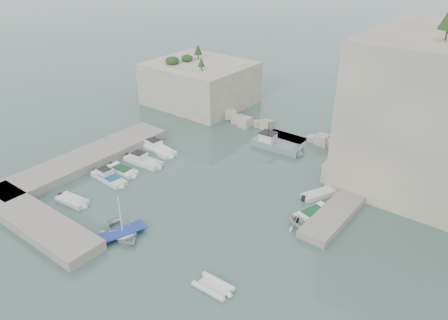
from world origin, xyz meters
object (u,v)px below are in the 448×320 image
Objects in this scene: motorboat_b at (144,163)px; tender_east_b at (312,215)px; work_boat at (276,149)px; motorboat_a at (158,150)px; rowboat at (123,235)px; tender_east_c at (318,196)px; tender_east_d at (334,178)px; motorboat_e at (73,203)px; inflatable_dinghy at (214,288)px; motorboat_c at (123,172)px; motorboat_d at (109,180)px; tender_east_a at (298,227)px.

motorboat_b reaches higher than tender_east_b.
motorboat_a is at bearing -143.74° from work_boat.
tender_east_c is at bearing -15.27° from rowboat.
motorboat_a is at bearing 134.48° from tender_east_d.
motorboat_e is at bearing 163.60° from tender_east_d.
inflatable_dinghy is at bearing -8.68° from motorboat_e.
work_boat is (10.47, 25.30, 0.00)m from motorboat_e.
motorboat_b is 1.27× the size of motorboat_c.
tender_east_c is at bearing 33.18° from motorboat_d.
inflatable_dinghy is at bearing -20.70° from motorboat_c.
tender_east_b is at bearing 24.10° from motorboat_d.
tender_east_a reaches higher than motorboat_d.
inflatable_dinghy is (22.37, -15.45, 0.00)m from motorboat_a.
motorboat_b is 24.00m from tender_east_d.
motorboat_d is 24.67m from tender_east_c.
motorboat_c is at bearing 67.44° from rowboat.
tender_east_b is at bearing 18.07° from tender_east_a.
work_boat reaches higher than tender_east_d.
tender_east_a is at bearing -29.73° from rowboat.
tender_east_c is at bearing 33.08° from tender_east_b.
motorboat_b reaches higher than motorboat_e.
rowboat reaches higher than motorboat_c.
motorboat_d reaches higher than rowboat.
tender_east_c is at bearing 30.28° from tender_east_a.
motorboat_a is 1.18× the size of motorboat_d.
motorboat_b is at bearing -131.89° from work_boat.
work_boat is (11.55, 17.35, 0.00)m from motorboat_c.
rowboat is 0.66× the size of work_boat.
motorboat_b is 22.45m from tender_east_a.
motorboat_e is 0.86× the size of tender_east_b.
motorboat_d is 27.11m from tender_east_d.
inflatable_dinghy is 27.63m from work_boat.
work_boat is (-9.84, 2.67, 0.00)m from tender_east_d.
tender_east_c is at bearing 12.53° from motorboat_b.
rowboat is (8.83, -0.43, 0.00)m from motorboat_e.
motorboat_e is (0.80, -5.63, 0.00)m from motorboat_d.
rowboat is 25.78m from work_boat.
rowboat is 17.46m from tender_east_a.
tender_east_d is (21.38, 14.68, 0.00)m from motorboat_c.
motorboat_d is at bearing -123.21° from work_boat.
tender_east_b is 1.06× the size of tender_east_c.
motorboat_a and motorboat_d have the same top height.
work_boat is (11.27, 19.67, 0.00)m from motorboat_d.
motorboat_a reaches higher than inflatable_dinghy.
work_boat is at bearing 109.77° from inflatable_dinghy.
work_boat is at bearing 48.19° from motorboat_a.
motorboat_c is 1.00× the size of tender_east_d.
rowboat is 25.75m from tender_east_d.
tender_east_b is at bearing 25.60° from motorboat_e.
tender_east_b is at bearing -137.23° from tender_east_c.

